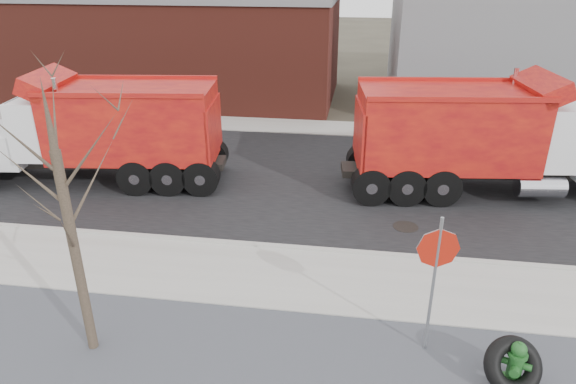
% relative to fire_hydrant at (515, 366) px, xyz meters
% --- Properties ---
extents(ground, '(120.00, 120.00, 0.00)m').
position_rel_fire_hydrant_xyz_m(ground, '(-4.48, 2.41, -0.42)').
color(ground, '#383328').
rests_on(ground, ground).
extents(sidewalk, '(60.00, 2.50, 0.06)m').
position_rel_fire_hydrant_xyz_m(sidewalk, '(-4.48, 2.66, -0.39)').
color(sidewalk, '#9E9B93').
rests_on(sidewalk, ground).
extents(curb, '(60.00, 0.15, 0.11)m').
position_rel_fire_hydrant_xyz_m(curb, '(-4.48, 3.96, -0.37)').
color(curb, '#9E9B93').
rests_on(curb, ground).
extents(road, '(60.00, 9.40, 0.02)m').
position_rel_fire_hydrant_xyz_m(road, '(-4.48, 8.71, -0.41)').
color(road, black).
rests_on(road, ground).
extents(far_sidewalk, '(60.00, 2.00, 0.06)m').
position_rel_fire_hydrant_xyz_m(far_sidewalk, '(-4.48, 14.41, -0.39)').
color(far_sidewalk, '#9E9B93').
rests_on(far_sidewalk, ground).
extents(building_grey, '(12.00, 10.00, 8.00)m').
position_rel_fire_hydrant_xyz_m(building_grey, '(4.52, 20.41, 3.58)').
color(building_grey, slate).
rests_on(building_grey, ground).
extents(building_brick, '(20.20, 8.20, 5.30)m').
position_rel_fire_hydrant_xyz_m(building_brick, '(-14.48, 19.41, 2.23)').
color(building_brick, maroon).
rests_on(building_brick, ground).
extents(bare_tree, '(3.20, 3.20, 5.20)m').
position_rel_fire_hydrant_xyz_m(bare_tree, '(-7.68, -0.19, 2.87)').
color(bare_tree, '#382D23').
rests_on(bare_tree, ground).
extents(fire_hydrant, '(0.52, 0.51, 0.92)m').
position_rel_fire_hydrant_xyz_m(fire_hydrant, '(0.00, 0.00, 0.00)').
color(fire_hydrant, '#256024').
rests_on(fire_hydrant, ground).
extents(truck_tire, '(1.20, 1.07, 0.99)m').
position_rel_fire_hydrant_xyz_m(truck_tire, '(-0.05, -0.04, 0.03)').
color(truck_tire, black).
rests_on(truck_tire, ground).
extents(stop_sign, '(0.76, 0.16, 2.81)m').
position_rel_fire_hydrant_xyz_m(stop_sign, '(-1.41, 0.72, 1.49)').
color(stop_sign, gray).
rests_on(stop_sign, ground).
extents(dump_truck_red_a, '(9.34, 3.51, 3.71)m').
position_rel_fire_hydrant_xyz_m(dump_truck_red_a, '(0.90, 8.45, 1.47)').
color(dump_truck_red_a, black).
rests_on(dump_truck_red_a, ground).
extents(dump_truck_red_b, '(8.68, 3.41, 3.62)m').
position_rel_fire_hydrant_xyz_m(dump_truck_red_b, '(-11.15, 7.50, 1.42)').
color(dump_truck_red_b, black).
rests_on(dump_truck_red_b, ground).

